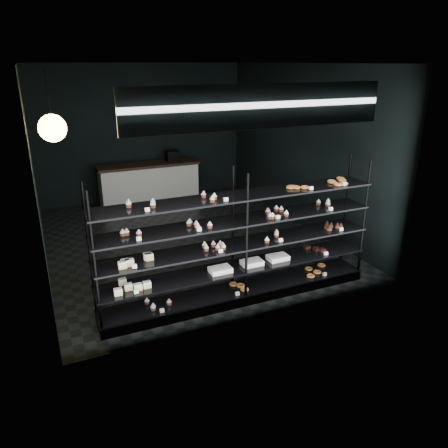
% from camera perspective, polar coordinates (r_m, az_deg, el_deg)
% --- Properties ---
extents(room, '(5.01, 6.01, 3.20)m').
position_cam_1_polar(room, '(8.02, -5.44, 8.68)').
color(room, black).
rests_on(room, ground).
extents(display_shelf, '(4.00, 0.50, 1.91)m').
position_cam_1_polar(display_shelf, '(6.14, 1.82, -4.60)').
color(display_shelf, black).
rests_on(display_shelf, room).
extents(signage, '(3.30, 0.05, 0.50)m').
position_cam_1_polar(signage, '(5.18, 4.91, 15.08)').
color(signage, '#0C143E').
rests_on(signage, room).
extents(pendant_lamp, '(0.34, 0.34, 0.90)m').
position_cam_1_polar(pendant_lamp, '(5.96, -21.50, 11.58)').
color(pendant_lamp, black).
rests_on(pendant_lamp, room).
extents(service_counter, '(2.38, 0.65, 1.23)m').
position_cam_1_polar(service_counter, '(10.61, -9.70, 5.32)').
color(service_counter, beige).
rests_on(service_counter, room).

